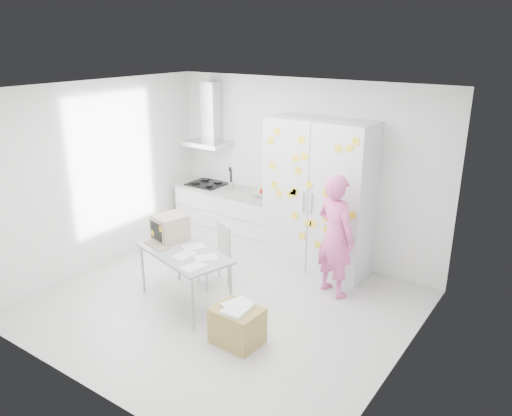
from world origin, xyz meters
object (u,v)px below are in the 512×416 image
Objects in this scene: chair at (217,251)px; person at (335,236)px; desk at (174,238)px; cardboard_box at (237,325)px.

person is at bearing 52.51° from chair.
chair is at bearing 44.57° from person.
person reaches higher than desk.
cardboard_box is at bearing -2.80° from desk.
cardboard_box is at bearing 96.77° from person.
desk is at bearing 161.67° from cardboard_box.
chair is 1.58× the size of cardboard_box.
chair is at bearing 137.58° from cardboard_box.
cardboard_box is (-0.36, -1.64, -0.60)m from person.
person is 1.61m from chair.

